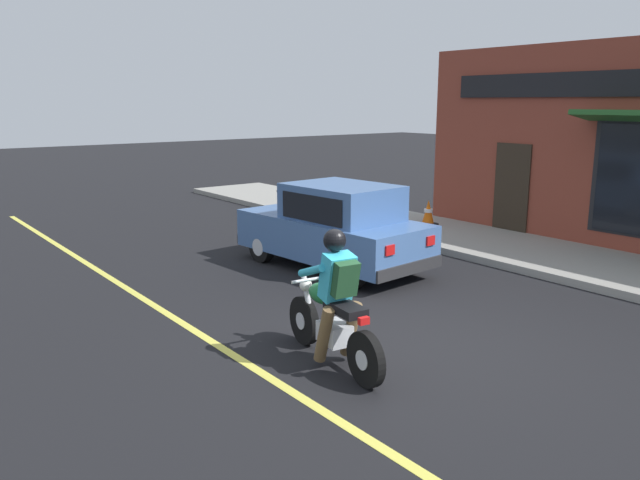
# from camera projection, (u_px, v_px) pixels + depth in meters

# --- Properties ---
(ground_plane) EXTENTS (80.00, 80.00, 0.00)m
(ground_plane) POSITION_uv_depth(u_px,v_px,m) (402.00, 347.00, 7.80)
(ground_plane) COLOR black
(sidewalk_curb) EXTENTS (2.60, 22.00, 0.14)m
(sidewalk_curb) POSITION_uv_depth(u_px,v_px,m) (482.00, 242.00, 13.32)
(sidewalk_curb) COLOR gray
(sidewalk_curb) RESTS_ON ground
(lane_stripe) EXTENTS (0.12, 19.80, 0.01)m
(lane_stripe) POSITION_uv_depth(u_px,v_px,m) (167.00, 313.00, 9.05)
(lane_stripe) COLOR #D1C64C
(lane_stripe) RESTS_ON ground
(motorcycle_with_rider) EXTENTS (0.64, 2.01, 1.62)m
(motorcycle_with_rider) POSITION_uv_depth(u_px,v_px,m) (334.00, 309.00, 7.17)
(motorcycle_with_rider) COLOR black
(motorcycle_with_rider) RESTS_ON ground
(car_hatchback) EXTENTS (1.92, 3.89, 1.57)m
(car_hatchback) POSITION_uv_depth(u_px,v_px,m) (335.00, 227.00, 11.36)
(car_hatchback) COLOR black
(car_hatchback) RESTS_ON ground
(traffic_cone) EXTENTS (0.36, 0.36, 0.60)m
(traffic_cone) POSITION_uv_depth(u_px,v_px,m) (428.00, 213.00, 14.81)
(traffic_cone) COLOR black
(traffic_cone) RESTS_ON sidewalk_curb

